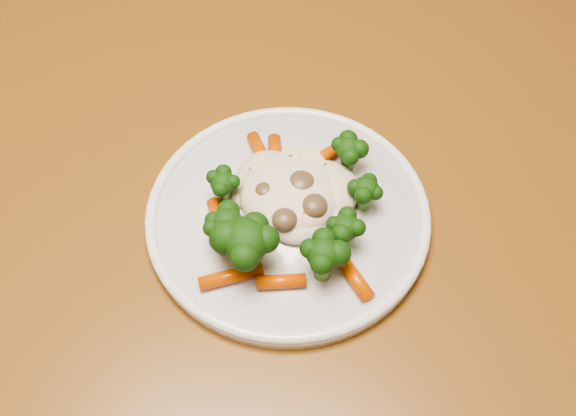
# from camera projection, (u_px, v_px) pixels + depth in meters

# --- Properties ---
(dining_table) EXTENTS (1.32, 1.01, 0.75)m
(dining_table) POSITION_uv_depth(u_px,v_px,m) (241.00, 263.00, 0.72)
(dining_table) COLOR brown
(dining_table) RESTS_ON ground
(plate) EXTENTS (0.25, 0.25, 0.01)m
(plate) POSITION_uv_depth(u_px,v_px,m) (288.00, 217.00, 0.63)
(plate) COLOR white
(plate) RESTS_ON dining_table
(meal) EXTENTS (0.16, 0.17, 0.05)m
(meal) POSITION_uv_depth(u_px,v_px,m) (284.00, 210.00, 0.60)
(meal) COLOR beige
(meal) RESTS_ON plate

